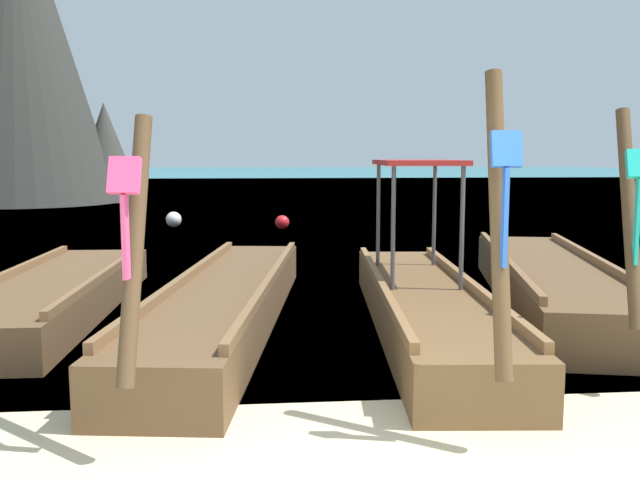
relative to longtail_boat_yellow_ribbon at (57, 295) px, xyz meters
The scene contains 8 objects.
sea_water 56.66m from the longtail_boat_yellow_ribbon, 86.75° to the left, with size 120.00×120.00×0.00m, color #147A89.
longtail_boat_yellow_ribbon is the anchor object (origin of this frame).
longtail_boat_pink_ribbon 2.31m from the longtail_boat_yellow_ribbon, 19.68° to the right, with size 1.97×7.09×2.29m.
longtail_boat_blue_ribbon 4.60m from the longtail_boat_yellow_ribbon, 15.05° to the right, with size 1.57×6.35×2.60m.
longtail_boat_turquoise_ribbon 6.45m from the longtail_boat_yellow_ribbon, ahead, with size 2.59×6.72×2.43m.
karst_rock 23.82m from the longtail_boat_yellow_ribbon, 108.26° to the left, with size 8.59×7.69×13.61m.
mooring_buoy_near 10.38m from the longtail_boat_yellow_ribbon, 72.04° to the left, with size 0.39×0.39×0.39m.
mooring_buoy_far 10.73m from the longtail_boat_yellow_ribbon, 89.07° to the left, with size 0.44×0.44×0.44m.
Camera 1 is at (-0.67, -3.02, 2.00)m, focal length 38.49 mm.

